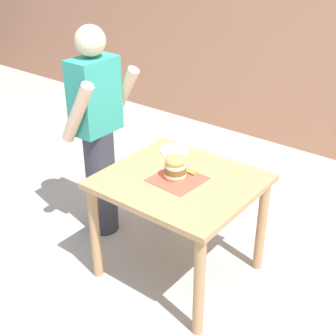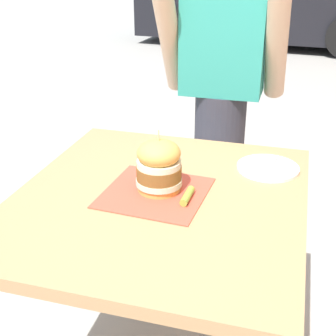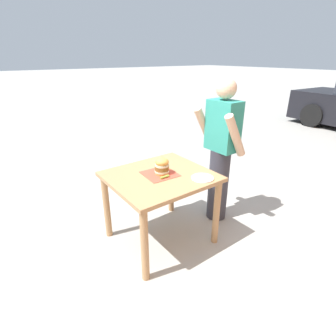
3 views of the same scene
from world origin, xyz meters
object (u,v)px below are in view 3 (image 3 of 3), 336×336
at_px(pickle_spear, 165,177).
at_px(diner_across_table, 221,151).
at_px(side_plate_with_forks, 202,178).
at_px(sandwich, 162,166).
at_px(patio_table, 160,186).

relative_size(pickle_spear, diner_across_table, 0.06).
bearing_deg(diner_across_table, side_plate_with_forks, -63.40).
bearing_deg(sandwich, diner_across_table, 85.49).
bearing_deg(pickle_spear, patio_table, 173.75).
height_order(sandwich, diner_across_table, diner_across_table).
distance_m(pickle_spear, diner_across_table, 0.83).
height_order(pickle_spear, diner_across_table, diner_across_table).
relative_size(side_plate_with_forks, diner_across_table, 0.13).
bearing_deg(diner_across_table, patio_table, -93.62).
bearing_deg(sandwich, patio_table, -71.21).
bearing_deg(patio_table, diner_across_table, 86.38).
bearing_deg(diner_across_table, pickle_spear, -87.08).
bearing_deg(pickle_spear, side_plate_with_forks, 53.24).
relative_size(patio_table, side_plate_with_forks, 4.58).
xyz_separation_m(sandwich, side_plate_with_forks, (0.33, 0.26, -0.08)).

